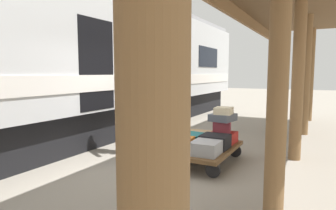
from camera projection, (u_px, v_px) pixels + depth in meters
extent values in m
plane|color=gray|center=(178.00, 164.00, 5.78)|extent=(60.00, 60.00, 0.00)
cylinder|color=brown|center=(310.00, 75.00, 10.90)|extent=(0.24, 0.24, 3.40)
cylinder|color=brown|center=(306.00, 76.00, 8.41)|extent=(0.24, 0.24, 3.40)
cylinder|color=brown|center=(298.00, 77.00, 5.92)|extent=(0.24, 0.24, 3.40)
cylinder|color=brown|center=(278.00, 79.00, 3.42)|extent=(0.24, 0.24, 3.40)
cylinder|color=brown|center=(153.00, 94.00, 0.93)|extent=(0.24, 0.24, 3.40)
cube|color=silver|center=(49.00, 49.00, 7.15)|extent=(3.00, 20.08, 2.90)
cube|color=black|center=(52.00, 126.00, 7.35)|extent=(2.55, 19.08, 0.90)
cube|color=silver|center=(98.00, 83.00, 6.53)|extent=(0.03, 19.68, 0.36)
cube|color=black|center=(209.00, 57.00, 12.61)|extent=(0.02, 2.21, 0.84)
cube|color=black|center=(171.00, 52.00, 9.52)|extent=(0.02, 2.21, 0.84)
cube|color=black|center=(95.00, 65.00, 6.52)|extent=(0.12, 1.10, 2.00)
cube|color=brown|center=(202.00, 148.00, 5.83)|extent=(1.19, 1.76, 0.07)
cylinder|color=black|center=(213.00, 170.00, 5.01)|extent=(0.26, 0.05, 0.26)
cylinder|color=black|center=(164.00, 162.00, 5.45)|extent=(0.26, 0.05, 0.26)
cylinder|color=black|center=(235.00, 151.00, 6.25)|extent=(0.26, 0.05, 0.26)
cylinder|color=black|center=(194.00, 146.00, 6.69)|extent=(0.26, 0.05, 0.26)
cube|color=black|center=(215.00, 141.00, 5.69)|extent=(0.52, 0.49, 0.26)
cube|color=#1E666B|center=(190.00, 139.00, 5.94)|extent=(0.56, 0.65, 0.23)
cube|color=#9EA0A5|center=(206.00, 148.00, 5.26)|extent=(0.49, 0.55, 0.23)
cube|color=#AD231E|center=(223.00, 138.00, 6.12)|extent=(0.50, 0.61, 0.22)
cube|color=#CC6B23|center=(179.00, 144.00, 5.51)|extent=(0.54, 0.53, 0.24)
cube|color=tan|center=(199.00, 136.00, 6.37)|extent=(0.51, 0.53, 0.19)
cube|color=maroon|center=(222.00, 126.00, 6.14)|extent=(0.43, 0.46, 0.24)
cube|color=#4C515B|center=(223.00, 117.00, 6.12)|extent=(0.51, 0.57, 0.15)
cube|color=beige|center=(224.00, 111.00, 6.06)|extent=(0.37, 0.39, 0.14)
cylinder|color=navy|center=(171.00, 138.00, 6.21)|extent=(0.16, 0.16, 0.82)
cylinder|color=navy|center=(166.00, 140.00, 6.05)|extent=(0.16, 0.16, 0.82)
cube|color=navy|center=(169.00, 105.00, 6.06)|extent=(0.39, 0.27, 0.60)
cylinder|color=tan|center=(169.00, 89.00, 6.02)|extent=(0.09, 0.09, 0.06)
sphere|color=tan|center=(169.00, 82.00, 6.01)|extent=(0.22, 0.22, 0.22)
cylinder|color=#A51919|center=(169.00, 78.00, 6.00)|extent=(0.21, 0.21, 0.06)
cylinder|color=navy|center=(165.00, 99.00, 6.31)|extent=(0.54, 0.18, 0.21)
cylinder|color=navy|center=(155.00, 100.00, 6.05)|extent=(0.54, 0.18, 0.21)
cylinder|color=#332D28|center=(120.00, 135.00, 6.52)|extent=(0.16, 0.16, 0.82)
cylinder|color=#332D28|center=(128.00, 134.00, 6.64)|extent=(0.16, 0.16, 0.82)
cube|color=silver|center=(124.00, 103.00, 6.50)|extent=(0.42, 0.34, 0.60)
cylinder|color=tan|center=(124.00, 88.00, 6.47)|extent=(0.09, 0.09, 0.06)
sphere|color=tan|center=(124.00, 81.00, 6.45)|extent=(0.22, 0.22, 0.22)
cylinder|color=#332D28|center=(124.00, 78.00, 6.44)|extent=(0.21, 0.21, 0.06)
cylinder|color=silver|center=(123.00, 99.00, 6.22)|extent=(0.53, 0.30, 0.21)
cylinder|color=silver|center=(135.00, 98.00, 6.42)|extent=(0.53, 0.30, 0.21)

